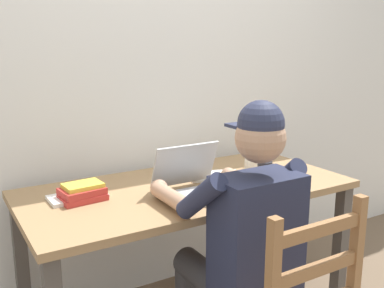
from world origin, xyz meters
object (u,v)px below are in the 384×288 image
at_px(coffee_mug_dark, 265,171).
at_px(book_stack_main, 83,192).
at_px(laptop, 195,183).
at_px(computer_mouse, 249,183).
at_px(desk, 188,203).
at_px(coffee_mug_white, 252,161).
at_px(seated_person, 240,233).

xyz_separation_m(coffee_mug_dark, book_stack_main, (-0.90, 0.18, -0.01)).
xyz_separation_m(laptop, computer_mouse, (0.28, -0.04, -0.04)).
relative_size(coffee_mug_dark, book_stack_main, 0.55).
xyz_separation_m(desk, laptop, (-0.03, -0.12, 0.14)).
relative_size(laptop, coffee_mug_white, 2.86).
bearing_deg(desk, coffee_mug_white, 8.70).
xyz_separation_m(seated_person, book_stack_main, (-0.49, 0.52, 0.11)).
height_order(coffee_mug_dark, book_stack_main, coffee_mug_dark).
relative_size(seated_person, book_stack_main, 6.02).
bearing_deg(book_stack_main, seated_person, -46.43).
bearing_deg(computer_mouse, desk, 146.52).
relative_size(desk, coffee_mug_white, 13.86).
height_order(desk, coffee_mug_white, coffee_mug_white).
distance_m(desk, seated_person, 0.46).
height_order(desk, coffee_mug_dark, coffee_mug_dark).
relative_size(computer_mouse, book_stack_main, 0.49).
distance_m(computer_mouse, book_stack_main, 0.79).
height_order(seated_person, coffee_mug_white, seated_person).
distance_m(seated_person, book_stack_main, 0.72).
distance_m(desk, book_stack_main, 0.53).
distance_m(computer_mouse, coffee_mug_dark, 0.15).
relative_size(seated_person, coffee_mug_dark, 10.99).
bearing_deg(laptop, book_stack_main, 158.92).
xyz_separation_m(computer_mouse, coffee_mug_dark, (0.14, 0.05, 0.03)).
bearing_deg(desk, computer_mouse, -33.48).
bearing_deg(book_stack_main, desk, -6.73).
xyz_separation_m(seated_person, laptop, (-0.02, 0.33, 0.12)).
bearing_deg(book_stack_main, coffee_mug_white, 0.57).
distance_m(seated_person, coffee_mug_dark, 0.54).
bearing_deg(laptop, coffee_mug_dark, 0.62).
bearing_deg(computer_mouse, book_stack_main, 163.39).
xyz_separation_m(seated_person, coffee_mug_white, (0.47, 0.52, 0.12)).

